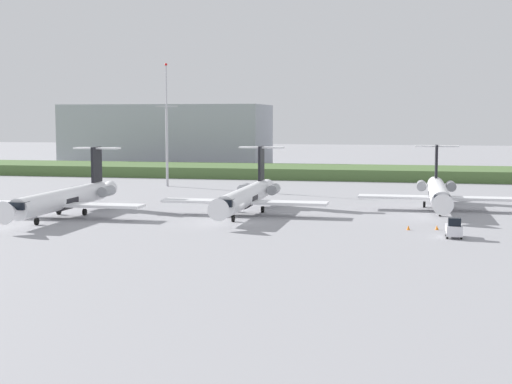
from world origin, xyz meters
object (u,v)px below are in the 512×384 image
antenna_mast (167,136)px  baggage_tug (454,229)px  regional_jet_nearest (65,198)px  safety_cone_front_marker (408,228)px  safety_cone_mid_marker (437,228)px  regional_jet_second (247,196)px  regional_jet_third (438,192)px

antenna_mast → baggage_tug: size_ratio=7.40×
regional_jet_nearest → baggage_tug: bearing=-8.7°
safety_cone_front_marker → safety_cone_mid_marker: same height
regional_jet_second → antenna_mast: (-24.05, 37.67, 7.29)m
regional_jet_third → antenna_mast: bearing=151.9°
regional_jet_third → baggage_tug: regional_jet_third is taller
antenna_mast → safety_cone_front_marker: (46.05, -48.24, -9.55)m
safety_cone_mid_marker → baggage_tug: bearing=-73.8°
safety_cone_front_marker → regional_jet_third: bearing=78.9°
regional_jet_nearest → antenna_mast: antenna_mast is taller
baggage_tug → regional_jet_nearest: bearing=171.3°
regional_jet_third → antenna_mast: size_ratio=1.31×
regional_jet_nearest → safety_cone_mid_marker: bearing=-2.4°
regional_jet_nearest → baggage_tug: 50.86m
regional_jet_nearest → safety_cone_mid_marker: 48.71m
baggage_tug → regional_jet_second: bearing=150.2°
regional_jet_second → regional_jet_third: bearing=22.4°
regional_jet_second → regional_jet_nearest: bearing=-161.6°
antenna_mast → regional_jet_second: bearing=-57.4°
antenna_mast → baggage_tug: bearing=-46.2°
antenna_mast → baggage_tug: (51.01, -53.11, -8.82)m
regional_jet_third → regional_jet_nearest: bearing=-159.5°
regional_jet_second → regional_jet_third: (26.19, 10.82, 0.00)m
regional_jet_nearest → regional_jet_third: bearing=20.5°
baggage_tug → safety_cone_front_marker: baggage_tug is taller
regional_jet_third → antenna_mast: (-50.24, 26.85, 7.29)m
regional_jet_third → safety_cone_mid_marker: regional_jet_third is taller
baggage_tug → safety_cone_mid_marker: size_ratio=5.82×
regional_jet_nearest → regional_jet_third: 52.84m
regional_jet_nearest → antenna_mast: size_ratio=1.31×
baggage_tug → antenna_mast: bearing=133.8°
regional_jet_third → safety_cone_front_marker: regional_jet_third is taller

